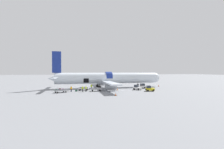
# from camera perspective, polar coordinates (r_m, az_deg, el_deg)

# --- Properties ---
(ground_plane) EXTENTS (500.00, 500.00, 0.00)m
(ground_plane) POSITION_cam_1_polar(r_m,az_deg,el_deg) (45.46, 0.55, -6.03)
(ground_plane) COLOR gray
(airplane) EXTENTS (39.90, 33.28, 12.25)m
(airplane) POSITION_cam_1_polar(r_m,az_deg,el_deg) (52.71, -1.87, -1.46)
(airplane) COLOR silver
(airplane) RESTS_ON ground_plane
(baggage_tug_lead) EXTENTS (2.49, 2.71, 1.54)m
(baggage_tug_lead) POSITION_cam_1_polar(r_m,az_deg,el_deg) (47.21, 9.53, -4.99)
(baggage_tug_lead) COLOR white
(baggage_tug_lead) RESTS_ON ground_plane
(baggage_tug_mid) EXTENTS (2.72, 2.39, 1.60)m
(baggage_tug_mid) POSITION_cam_1_polar(r_m,az_deg,el_deg) (44.89, 14.14, -5.28)
(baggage_tug_mid) COLOR yellow
(baggage_tug_mid) RESTS_ON ground_plane
(baggage_tug_rear) EXTENTS (2.69, 2.14, 1.63)m
(baggage_tug_rear) POSITION_cam_1_polar(r_m,az_deg,el_deg) (51.78, 11.21, -4.40)
(baggage_tug_rear) COLOR silver
(baggage_tug_rear) RESTS_ON ground_plane
(baggage_cart_loading) EXTENTS (3.93, 2.27, 1.04)m
(baggage_cart_loading) POSITION_cam_1_polar(r_m,az_deg,el_deg) (45.86, -10.73, -5.33)
(baggage_cart_loading) COLOR silver
(baggage_cart_loading) RESTS_ON ground_plane
(baggage_cart_queued) EXTENTS (4.04, 2.14, 0.96)m
(baggage_cart_queued) POSITION_cam_1_polar(r_m,az_deg,el_deg) (43.66, -5.95, -5.67)
(baggage_cart_queued) COLOR #999BA0
(baggage_cart_queued) RESTS_ON ground_plane
(baggage_cart_empty) EXTENTS (4.05, 2.76, 1.12)m
(baggage_cart_empty) POSITION_cam_1_polar(r_m,az_deg,el_deg) (42.74, -18.96, -5.82)
(baggage_cart_empty) COLOR #999BA0
(baggage_cart_empty) RESTS_ON ground_plane
(ground_crew_loader_a) EXTENTS (0.42, 0.56, 1.61)m
(ground_crew_loader_a) POSITION_cam_1_polar(r_m,az_deg,el_deg) (42.94, -9.88, -5.33)
(ground_crew_loader_a) COLOR #2D2D33
(ground_crew_loader_a) RESTS_ON ground_plane
(ground_crew_loader_b) EXTENTS (0.54, 0.45, 1.55)m
(ground_crew_loader_b) POSITION_cam_1_polar(r_m,az_deg,el_deg) (43.26, -11.12, -5.32)
(ground_crew_loader_b) COLOR #2D2D33
(ground_crew_loader_b) RESTS_ON ground_plane
(ground_crew_driver) EXTENTS (0.53, 0.48, 1.57)m
(ground_crew_driver) POSITION_cam_1_polar(r_m,az_deg,el_deg) (43.66, -15.27, -5.27)
(ground_crew_driver) COLOR #1E2338
(ground_crew_driver) RESTS_ON ground_plane
(ground_crew_supervisor) EXTENTS (0.57, 0.41, 1.64)m
(ground_crew_supervisor) POSITION_cam_1_polar(r_m,az_deg,el_deg) (48.82, -7.88, -4.53)
(ground_crew_supervisor) COLOR #1E2338
(ground_crew_supervisor) RESTS_ON ground_plane
(suitcase_on_tarmac_upright) EXTENTS (0.55, 0.25, 0.62)m
(suitcase_on_tarmac_upright) POSITION_cam_1_polar(r_m,az_deg,el_deg) (43.85, -13.48, -5.98)
(suitcase_on_tarmac_upright) COLOR #14472D
(suitcase_on_tarmac_upright) RESTS_ON ground_plane
(safety_cone_nose) EXTENTS (0.46, 0.46, 0.79)m
(safety_cone_nose) POSITION_cam_1_polar(r_m,az_deg,el_deg) (59.64, 17.31, -4.02)
(safety_cone_nose) COLOR black
(safety_cone_nose) RESTS_ON ground_plane
(safety_cone_engine_left) EXTENTS (0.58, 0.58, 0.63)m
(safety_cone_engine_left) POSITION_cam_1_polar(r_m,az_deg,el_deg) (35.39, 1.43, -7.58)
(safety_cone_engine_left) COLOR black
(safety_cone_engine_left) RESTS_ON ground_plane
(safety_cone_wingtip) EXTENTS (0.57, 0.57, 0.66)m
(safety_cone_wingtip) POSITION_cam_1_polar(r_m,az_deg,el_deg) (45.57, 2.06, -5.62)
(safety_cone_wingtip) COLOR black
(safety_cone_wingtip) RESTS_ON ground_plane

